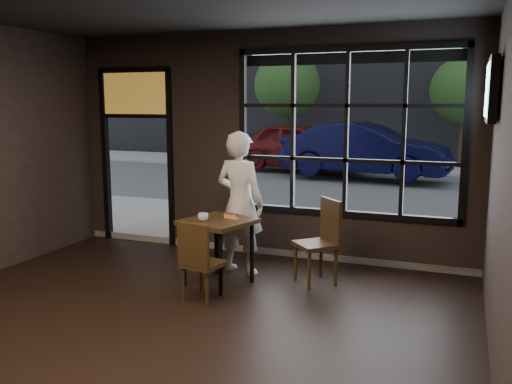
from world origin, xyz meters
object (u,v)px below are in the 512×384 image
at_px(chair_near, 203,261).
at_px(navy_car, 365,150).
at_px(man, 240,203).
at_px(cafe_table, 218,252).

xyz_separation_m(chair_near, navy_car, (-0.01, 10.32, 0.41)).
bearing_deg(chair_near, man, -78.77).
height_order(cafe_table, chair_near, chair_near).
xyz_separation_m(cafe_table, chair_near, (0.09, -0.59, 0.06)).
height_order(chair_near, man, man).
distance_m(cafe_table, chair_near, 0.60).
height_order(cafe_table, man, man).
height_order(cafe_table, navy_car, navy_car).
bearing_deg(cafe_table, navy_car, 105.85).
distance_m(man, navy_car, 9.20).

